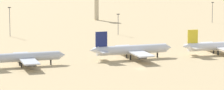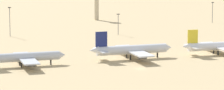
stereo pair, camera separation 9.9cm
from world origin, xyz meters
name	(u,v)px [view 2 (the right image)]	position (x,y,z in m)	size (l,w,h in m)	color
ground	(140,69)	(0.00, 0.00, 0.00)	(4000.00, 4000.00, 0.00)	tan
parked_jet_teal_1	(23,57)	(-48.39, 16.42, 4.09)	(37.79, 31.92, 12.48)	silver
parked_jet_navy_2	(131,50)	(2.14, 23.62, 4.43)	(40.93, 34.61, 13.51)	silver
parked_jet_yellow_3	(218,46)	(46.76, 26.75, 4.16)	(38.42, 32.40, 12.69)	white
control_tower	(97,1)	(18.34, 187.78, 14.17)	(5.20, 5.20, 23.49)	#C6B793
light_pole_west	(10,20)	(-48.81, 113.33, 9.96)	(1.80, 0.50, 17.46)	#59595E
light_pole_mid	(213,11)	(95.22, 152.95, 8.55)	(1.80, 0.50, 14.71)	#59595E
light_pole_east	(118,22)	(15.32, 105.58, 7.59)	(1.80, 0.50, 12.86)	#59595E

